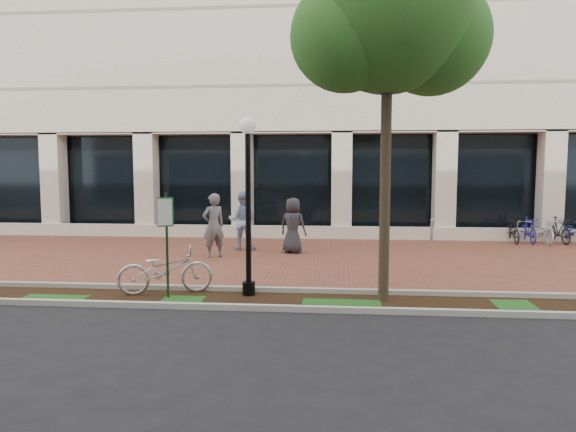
# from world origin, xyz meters

# --- Properties ---
(ground) EXTENTS (120.00, 120.00, 0.00)m
(ground) POSITION_xyz_m (0.00, 0.00, 0.00)
(ground) COLOR black
(ground) RESTS_ON ground
(brick_plaza) EXTENTS (40.00, 9.00, 0.01)m
(brick_plaza) POSITION_xyz_m (0.00, 0.00, 0.01)
(brick_plaza) COLOR brown
(brick_plaza) RESTS_ON ground
(planting_strip) EXTENTS (40.00, 1.50, 0.01)m
(planting_strip) POSITION_xyz_m (0.00, -5.25, 0.01)
(planting_strip) COLOR black
(planting_strip) RESTS_ON ground
(curb_plaza_side) EXTENTS (40.00, 0.12, 0.12)m
(curb_plaza_side) POSITION_xyz_m (0.00, -4.50, 0.06)
(curb_plaza_side) COLOR #B9B8AE
(curb_plaza_side) RESTS_ON ground
(curb_street_side) EXTENTS (40.00, 0.12, 0.12)m
(curb_street_side) POSITION_xyz_m (0.00, -6.00, 0.06)
(curb_street_side) COLOR #B9B8AE
(curb_street_side) RESTS_ON ground
(near_office_building) EXTENTS (40.00, 12.12, 16.00)m
(near_office_building) POSITION_xyz_m (0.00, 10.47, 10.05)
(near_office_building) COLOR beige
(near_office_building) RESTS_ON ground
(parking_sign) EXTENTS (0.34, 0.07, 2.25)m
(parking_sign) POSITION_xyz_m (-1.81, -5.20, 1.45)
(parking_sign) COLOR #163D1A
(parking_sign) RESTS_ON ground
(lamppost) EXTENTS (0.36, 0.36, 3.85)m
(lamppost) POSITION_xyz_m (-0.13, -4.80, 2.18)
(lamppost) COLOR black
(lamppost) RESTS_ON ground
(street_tree) EXTENTS (4.08, 3.40, 7.66)m
(street_tree) POSITION_xyz_m (2.81, -4.93, 5.74)
(street_tree) COLOR #473A28
(street_tree) RESTS_ON ground
(locked_bicycle) EXTENTS (2.18, 1.33, 1.08)m
(locked_bicycle) POSITION_xyz_m (-1.98, -4.82, 0.54)
(locked_bicycle) COLOR #BCBDC1
(locked_bicycle) RESTS_ON ground
(pedestrian_left) EXTENTS (0.87, 0.83, 2.00)m
(pedestrian_left) POSITION_xyz_m (-2.01, -0.16, 1.00)
(pedestrian_left) COLOR #5D5C61
(pedestrian_left) RESTS_ON ground
(pedestrian_mid) EXTENTS (1.00, 0.79, 2.00)m
(pedestrian_mid) POSITION_xyz_m (-1.40, 1.47, 1.00)
(pedestrian_mid) COLOR #8498C5
(pedestrian_mid) RESTS_ON ground
(pedestrian_right) EXTENTS (1.03, 0.84, 1.82)m
(pedestrian_right) POSITION_xyz_m (0.38, 0.92, 0.91)
(pedestrian_right) COLOR #2A292E
(pedestrian_right) RESTS_ON ground
(bollard) EXTENTS (0.12, 0.12, 0.94)m
(bollard) POSITION_xyz_m (5.30, 3.47, 0.48)
(bollard) COLOR #B8B8BD
(bollard) RESTS_ON ground
(bike_rack_cluster) EXTENTS (3.47, 1.74, 0.97)m
(bike_rack_cluster) POSITION_xyz_m (9.74, 4.05, 0.46)
(bike_rack_cluster) COLOR black
(bike_rack_cluster) RESTS_ON ground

